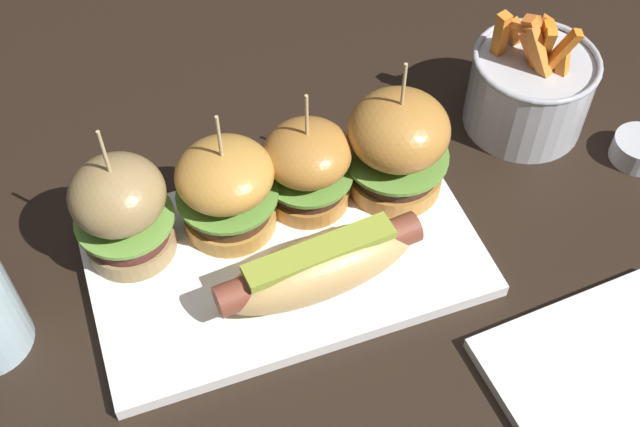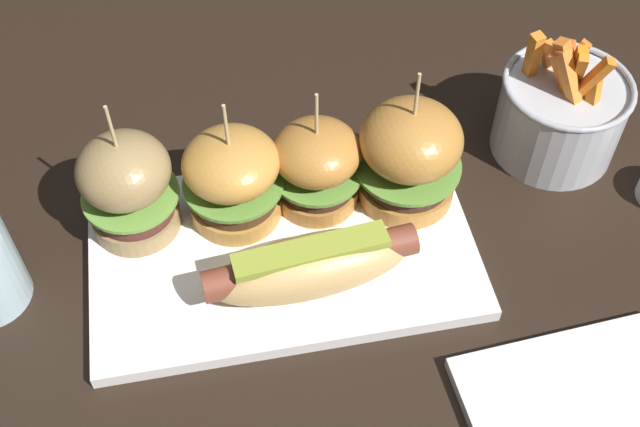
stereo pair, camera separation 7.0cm
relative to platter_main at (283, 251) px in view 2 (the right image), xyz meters
The scene contains 8 objects.
ground_plane 0.01m from the platter_main, ahead, with size 3.00×3.00×0.00m, color black.
platter_main is the anchor object (origin of this frame).
hot_dog 0.06m from the platter_main, 67.09° to the right, with size 0.19×0.07×0.05m.
slider_far_left 0.15m from the platter_main, 157.86° to the left, with size 0.09×0.09×0.15m.
slider_center_left 0.08m from the platter_main, 125.90° to the left, with size 0.09×0.09×0.14m.
slider_center_right 0.08m from the platter_main, 51.44° to the left, with size 0.08×0.08×0.13m.
slider_far_right 0.14m from the platter_main, 18.34° to the left, with size 0.10×0.10×0.15m.
fries_bucket 0.31m from the platter_main, 16.45° to the left, with size 0.13×0.13×0.14m.
Camera 2 is at (-0.05, -0.43, 0.60)m, focal length 45.23 mm.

